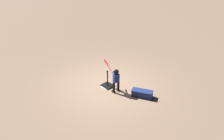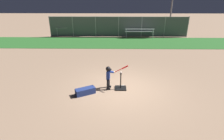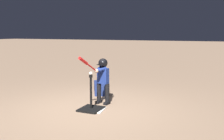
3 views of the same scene
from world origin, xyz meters
TOP-DOWN VIEW (x-y plane):
  - ground_plane at (0.00, 0.00)m, footprint 90.00×90.00m
  - home_plate at (-0.11, 0.08)m, footprint 0.50×0.50m
  - batting_tee at (-0.09, 0.02)m, footprint 0.52×0.46m
  - batter_child at (-0.62, 0.04)m, footprint 0.99×0.35m
  - baseball at (-0.09, 0.02)m, footprint 0.07×0.07m
  - equipment_bag at (-1.63, -0.51)m, footprint 0.89×0.68m

SIDE VIEW (x-z plane):
  - ground_plane at x=0.00m, z-range 0.00..0.00m
  - home_plate at x=-0.11m, z-range 0.00..0.02m
  - batting_tee at x=-0.09m, z-range -0.30..0.47m
  - equipment_bag at x=-1.63m, z-range 0.00..0.28m
  - batter_child at x=-0.62m, z-range 0.09..1.27m
  - baseball at x=-0.09m, z-range 0.77..0.84m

